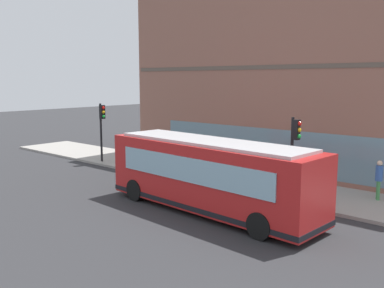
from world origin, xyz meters
TOP-DOWN VIEW (x-y plane):
  - ground at (0.00, 0.00)m, footprint 120.00×120.00m
  - sidewalk_curb at (4.79, 0.00)m, footprint 4.39×40.00m
  - building_corner at (11.16, 0.00)m, footprint 8.40×20.57m
  - city_bus_nearside at (-0.31, -2.12)m, footprint 3.13×10.17m
  - traffic_light_near_corner at (3.27, -4.11)m, footprint 0.32×0.49m
  - traffic_light_down_block at (3.21, 9.83)m, footprint 0.32×0.49m
  - fire_hydrant at (6.07, 0.25)m, footprint 0.35×0.35m
  - pedestrian_by_light_pole at (4.03, 5.31)m, footprint 0.32×0.32m
  - pedestrian_near_hydrant at (5.60, 8.87)m, footprint 0.32×0.32m
  - pedestrian_walking_along_curb at (5.73, -7.06)m, footprint 0.32×0.32m
  - pedestrian_near_building_entrance at (6.00, -1.42)m, footprint 0.32×0.32m

SIDE VIEW (x-z plane):
  - ground at x=0.00m, z-range 0.00..0.00m
  - sidewalk_curb at x=4.79m, z-range 0.00..0.15m
  - fire_hydrant at x=6.07m, z-range 0.14..0.88m
  - pedestrian_by_light_pole at x=4.03m, z-range 0.26..1.84m
  - pedestrian_near_building_entrance at x=6.00m, z-range 0.27..1.91m
  - pedestrian_near_hydrant at x=5.60m, z-range 0.28..2.00m
  - pedestrian_walking_along_curb at x=5.73m, z-range 0.30..2.11m
  - city_bus_nearside at x=-0.31m, z-range 0.02..3.09m
  - traffic_light_near_corner at x=3.27m, z-range 0.89..4.64m
  - traffic_light_down_block at x=3.21m, z-range 0.91..4.75m
  - building_corner at x=11.16m, z-range -0.01..11.33m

